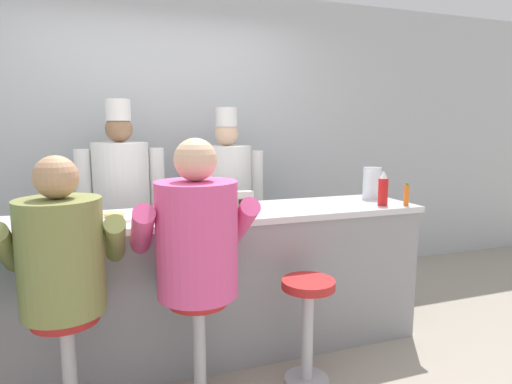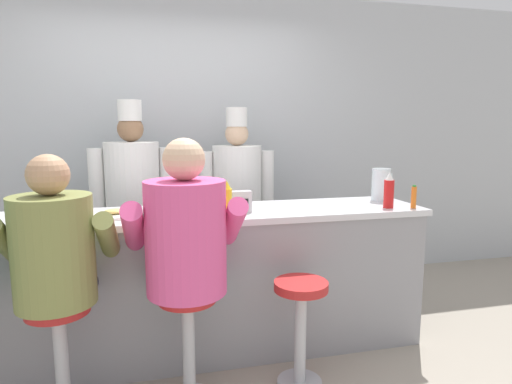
% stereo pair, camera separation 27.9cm
% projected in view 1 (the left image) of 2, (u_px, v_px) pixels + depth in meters
% --- Properties ---
extents(ground_plane, '(20.00, 20.00, 0.00)m').
position_uv_depth(ground_plane, '(201.00, 379.00, 2.55)').
color(ground_plane, '#9E9384').
extents(wall_back, '(10.00, 0.06, 2.70)m').
position_uv_depth(wall_back, '(160.00, 143.00, 3.83)').
color(wall_back, '#B2B7BC').
rests_on(wall_back, ground_plane).
extents(diner_counter, '(3.17, 0.61, 0.95)m').
position_uv_depth(diner_counter, '(189.00, 285.00, 2.77)').
color(diner_counter, gray).
rests_on(diner_counter, ground_plane).
extents(ketchup_bottle_red, '(0.07, 0.07, 0.24)m').
position_uv_depth(ketchup_bottle_red, '(383.00, 189.00, 2.96)').
color(ketchup_bottle_red, red).
rests_on(ketchup_bottle_red, diner_counter).
extents(mustard_bottle_yellow, '(0.06, 0.06, 0.22)m').
position_uv_depth(mustard_bottle_yellow, '(231.00, 201.00, 2.56)').
color(mustard_bottle_yellow, yellow).
rests_on(mustard_bottle_yellow, diner_counter).
extents(hot_sauce_bottle_orange, '(0.03, 0.03, 0.16)m').
position_uv_depth(hot_sauce_bottle_orange, '(406.00, 195.00, 2.97)').
color(hot_sauce_bottle_orange, orange).
rests_on(hot_sauce_bottle_orange, diner_counter).
extents(water_pitcher_clear, '(0.16, 0.14, 0.24)m').
position_uv_depth(water_pitcher_clear, '(372.00, 183.00, 3.26)').
color(water_pitcher_clear, silver).
rests_on(water_pitcher_clear, diner_counter).
extents(breakfast_plate, '(0.27, 0.27, 0.05)m').
position_uv_depth(breakfast_plate, '(114.00, 217.00, 2.52)').
color(breakfast_plate, white).
rests_on(breakfast_plate, diner_counter).
extents(napkin_dispenser_chrome, '(0.13, 0.07, 0.14)m').
position_uv_depth(napkin_dispenser_chrome, '(243.00, 202.00, 2.71)').
color(napkin_dispenser_chrome, silver).
rests_on(napkin_dispenser_chrome, diner_counter).
extents(diner_seated_olive, '(0.58, 0.57, 1.37)m').
position_uv_depth(diner_seated_olive, '(63.00, 263.00, 2.02)').
color(diner_seated_olive, '#B2B5BA').
rests_on(diner_seated_olive, ground_plane).
extents(diner_seated_pink, '(0.64, 0.63, 1.44)m').
position_uv_depth(diner_seated_pink, '(196.00, 244.00, 2.23)').
color(diner_seated_pink, '#B2B5BA').
rests_on(diner_seated_pink, ground_plane).
extents(empty_stool_round, '(0.31, 0.31, 0.63)m').
position_uv_depth(empty_stool_round, '(308.00, 314.00, 2.47)').
color(empty_stool_round, '#B2B5BA').
rests_on(empty_stool_round, ground_plane).
extents(cook_in_whites_near, '(0.66, 0.43, 1.70)m').
position_uv_depth(cook_in_whites_near, '(122.00, 199.00, 3.33)').
color(cook_in_whites_near, '#232328').
rests_on(cook_in_whites_near, ground_plane).
extents(cook_in_whites_far, '(0.65, 0.41, 1.65)m').
position_uv_depth(cook_in_whites_far, '(227.00, 196.00, 3.64)').
color(cook_in_whites_far, '#232328').
rests_on(cook_in_whites_far, ground_plane).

